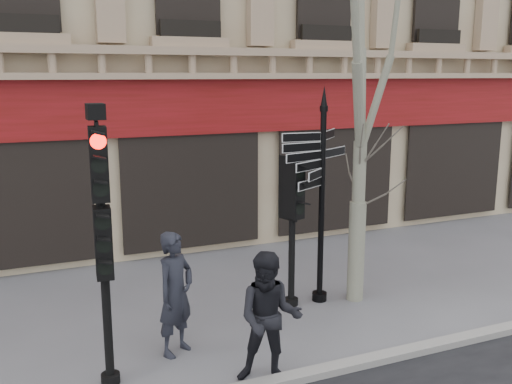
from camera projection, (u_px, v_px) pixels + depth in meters
ground at (279, 336)px, 9.62m from camera, size 80.00×80.00×0.00m
kerb at (319, 372)px, 8.35m from camera, size 80.00×0.25×0.12m
fingerpost at (323, 160)px, 10.60m from camera, size 2.21×2.21×4.14m
traffic_signal_main at (101, 213)px, 7.66m from camera, size 0.46×0.35×3.97m
traffic_signal_secondary at (292, 206)px, 10.54m from camera, size 0.55×0.46×2.80m
plane_tree at (365, 18)px, 10.13m from camera, size 2.85×2.85×7.58m
pedestrian_a at (176, 293)px, 8.88m from camera, size 0.86×0.80×1.98m
pedestrian_b at (270, 318)px, 8.04m from camera, size 1.16×1.07×1.93m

